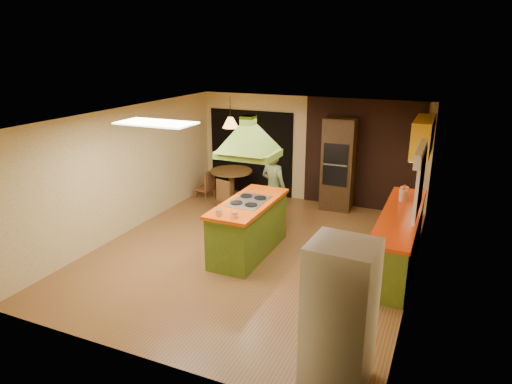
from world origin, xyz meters
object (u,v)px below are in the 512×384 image
at_px(man, 274,188).
at_px(refrigerator, 340,315).
at_px(kitchen_island, 249,227).
at_px(wall_oven, 338,164).
at_px(dining_table, 231,179).
at_px(canister_large, 404,193).

relative_size(man, refrigerator, 0.99).
distance_m(kitchen_island, wall_oven, 3.17).
xyz_separation_m(kitchen_island, dining_table, (-1.62, 2.55, 0.03)).
xyz_separation_m(kitchen_island, wall_oven, (0.87, 3.00, 0.55)).
distance_m(man, wall_oven, 1.91).
bearing_deg(canister_large, wall_oven, 136.55).
bearing_deg(refrigerator, man, 123.64).
bearing_deg(canister_large, dining_table, 165.30).
distance_m(man, canister_large, 2.53).
height_order(dining_table, canister_large, canister_large).
height_order(man, dining_table, man).
relative_size(man, dining_table, 1.67).
distance_m(refrigerator, dining_table, 6.51).
bearing_deg(kitchen_island, man, 92.56).
height_order(wall_oven, canister_large, wall_oven).
height_order(kitchen_island, canister_large, canister_large).
bearing_deg(man, wall_oven, -99.52).
bearing_deg(dining_table, wall_oven, 10.17).
height_order(man, wall_oven, wall_oven).
relative_size(kitchen_island, dining_table, 1.98).
bearing_deg(canister_large, refrigerator, -92.65).
bearing_deg(wall_oven, canister_large, -45.90).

